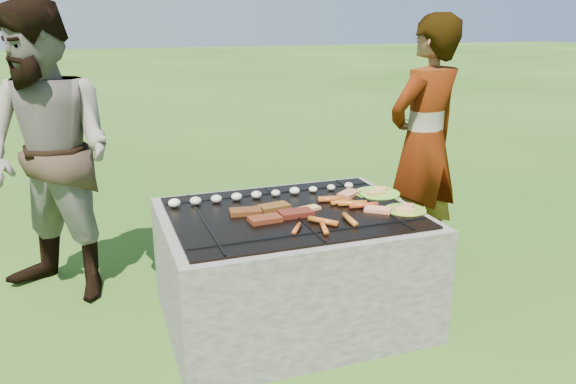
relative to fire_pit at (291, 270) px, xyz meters
name	(u,v)px	position (x,y,z in m)	size (l,w,h in m)	color
lawn	(291,318)	(0.00, 0.00, -0.28)	(60.00, 60.00, 0.00)	#224912
fire_pit	(291,270)	(0.00, 0.00, 0.00)	(1.30, 1.00, 0.62)	#A29C90
mushrooms	(252,195)	(-0.13, 0.27, 0.35)	(1.06, 0.06, 0.04)	white
pork_slabs	(272,213)	(-0.11, -0.02, 0.34)	(0.40, 0.27, 0.02)	#94471A
sausages	(338,211)	(0.21, -0.11, 0.34)	(0.56, 0.50, 0.03)	#C44E20
bread_on_grate	(352,202)	(0.35, 0.01, 0.34)	(0.45, 0.44, 0.02)	#DFCA72
plate_far	(377,193)	(0.56, 0.13, 0.33)	(0.33, 0.33, 0.03)	#AECD31
plate_near	(405,210)	(0.56, -0.17, 0.33)	(0.28, 0.28, 0.03)	#A8C930
cook	(424,143)	(1.07, 0.47, 0.51)	(0.58, 0.38, 1.59)	#9F8F85
bystander	(49,156)	(-1.15, 0.71, 0.55)	(0.81, 0.63, 1.66)	gray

